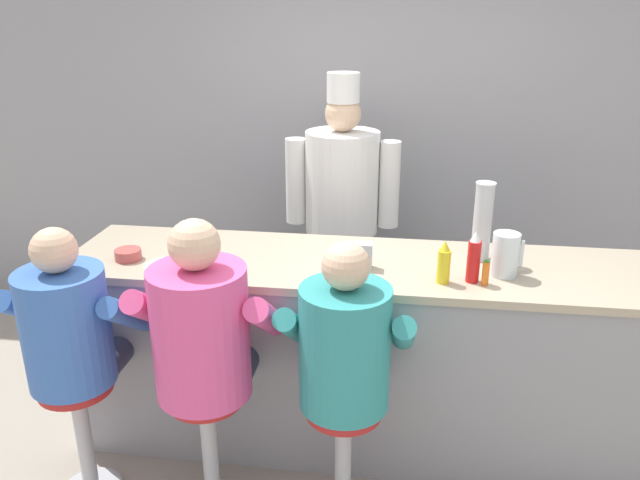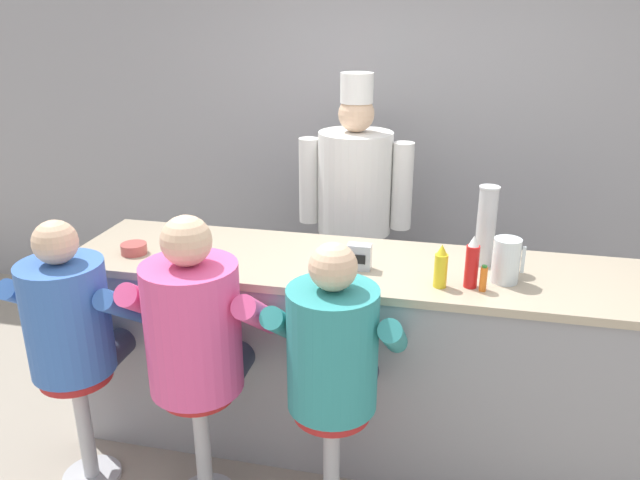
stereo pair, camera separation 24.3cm
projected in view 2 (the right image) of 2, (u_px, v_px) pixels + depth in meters
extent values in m
cube|color=#99999E|center=(401.00, 142.00, 4.42)|extent=(10.00, 0.06, 2.70)
cube|color=gray|center=(363.00, 358.00, 3.31)|extent=(3.00, 0.70, 1.00)
cube|color=tan|center=(366.00, 267.00, 3.13)|extent=(3.06, 0.73, 0.04)
cylinder|color=red|center=(472.00, 267.00, 2.83)|extent=(0.06, 0.06, 0.20)
cone|color=white|center=(474.00, 241.00, 2.78)|extent=(0.05, 0.05, 0.05)
cylinder|color=yellow|center=(441.00, 271.00, 2.83)|extent=(0.06, 0.06, 0.16)
cone|color=yellow|center=(442.00, 249.00, 2.80)|extent=(0.05, 0.05, 0.05)
cylinder|color=orange|center=(483.00, 279.00, 2.80)|extent=(0.03, 0.03, 0.11)
cylinder|color=#287F2D|center=(485.00, 266.00, 2.78)|extent=(0.02, 0.02, 0.01)
cylinder|color=silver|center=(506.00, 260.00, 2.88)|extent=(0.13, 0.13, 0.21)
cube|color=silver|center=(523.00, 260.00, 2.86)|extent=(0.02, 0.02, 0.13)
cylinder|color=white|center=(169.00, 261.00, 3.12)|extent=(0.22, 0.22, 0.02)
ellipsoid|color=#E0BC60|center=(169.00, 257.00, 3.11)|extent=(0.10, 0.08, 0.03)
cylinder|color=#B24C47|center=(134.00, 249.00, 3.24)|extent=(0.13, 0.13, 0.05)
cylinder|color=#4C7AB2|center=(334.00, 272.00, 2.90)|extent=(0.08, 0.08, 0.09)
torus|color=#4C7AB2|center=(346.00, 273.00, 2.89)|extent=(0.06, 0.01, 0.06)
cylinder|color=#B7BABF|center=(486.00, 227.00, 3.04)|extent=(0.09, 0.09, 0.39)
cylinder|color=silver|center=(490.00, 187.00, 2.97)|extent=(0.10, 0.10, 0.01)
cube|color=silver|center=(359.00, 257.00, 3.03)|extent=(0.12, 0.06, 0.13)
cube|color=black|center=(358.00, 259.00, 3.00)|extent=(0.07, 0.01, 0.04)
cylinder|color=#B2B5BA|center=(92.00, 475.00, 3.18)|extent=(0.29, 0.29, 0.02)
cylinder|color=#B2B5BA|center=(84.00, 425.00, 3.07)|extent=(0.07, 0.07, 0.60)
cylinder|color=red|center=(76.00, 374.00, 2.97)|extent=(0.34, 0.34, 0.05)
cylinder|color=#33384C|center=(80.00, 344.00, 3.15)|extent=(0.14, 0.39, 0.14)
cylinder|color=#33384C|center=(115.00, 348.00, 3.11)|extent=(0.14, 0.39, 0.14)
cylinder|color=#3866B7|center=(67.00, 318.00, 2.86)|extent=(0.39, 0.39, 0.55)
cylinder|color=#3866B7|center=(35.00, 297.00, 3.00)|extent=(0.10, 0.41, 0.33)
cylinder|color=#3866B7|center=(127.00, 307.00, 2.90)|extent=(0.10, 0.41, 0.33)
sphere|color=#DBB28E|center=(55.00, 242.00, 2.73)|extent=(0.20, 0.20, 0.20)
cylinder|color=#B2B5BA|center=(202.00, 443.00, 2.94)|extent=(0.07, 0.07, 0.60)
cylinder|color=red|center=(198.00, 390.00, 2.84)|extent=(0.34, 0.34, 0.05)
cylinder|color=#33384C|center=(195.00, 356.00, 3.04)|extent=(0.16, 0.42, 0.16)
cylinder|color=#33384C|center=(236.00, 361.00, 2.99)|extent=(0.16, 0.42, 0.16)
cylinder|color=#E54C8C|center=(193.00, 328.00, 2.72)|extent=(0.42, 0.42, 0.60)
cylinder|color=#E54C8C|center=(150.00, 304.00, 2.88)|extent=(0.11, 0.45, 0.36)
cylinder|color=#E54C8C|center=(259.00, 315.00, 2.77)|extent=(0.11, 0.45, 0.36)
sphere|color=#DBB28E|center=(186.00, 241.00, 2.58)|extent=(0.22, 0.22, 0.22)
cylinder|color=#B2B5BA|center=(331.00, 463.00, 2.81)|extent=(0.07, 0.07, 0.60)
cylinder|color=red|center=(332.00, 409.00, 2.71)|extent=(0.34, 0.34, 0.05)
cylinder|color=#33384C|center=(320.00, 374.00, 2.89)|extent=(0.14, 0.39, 0.14)
cylinder|color=#33384C|center=(361.00, 379.00, 2.85)|extent=(0.14, 0.39, 0.14)
cylinder|color=teal|center=(332.00, 349.00, 2.60)|extent=(0.39, 0.39, 0.55)
cylinder|color=teal|center=(284.00, 325.00, 2.74)|extent=(0.10, 0.42, 0.33)
cylinder|color=teal|center=(394.00, 337.00, 2.64)|extent=(0.10, 0.42, 0.33)
sphere|color=#DBB28E|center=(333.00, 267.00, 2.47)|extent=(0.20, 0.20, 0.20)
cube|color=#232328|center=(353.00, 291.00, 4.24)|extent=(0.36, 0.20, 0.87)
cube|color=white|center=(352.00, 270.00, 4.13)|extent=(0.33, 0.02, 0.52)
cylinder|color=white|center=(355.00, 183.00, 3.98)|extent=(0.47, 0.47, 0.65)
sphere|color=#DBB28E|center=(356.00, 114.00, 3.82)|extent=(0.22, 0.22, 0.22)
cylinder|color=white|center=(357.00, 88.00, 3.77)|extent=(0.20, 0.20, 0.18)
cylinder|color=white|center=(309.00, 181.00, 4.04)|extent=(0.13, 0.13, 0.55)
cylinder|color=white|center=(402.00, 186.00, 3.92)|extent=(0.13, 0.13, 0.55)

